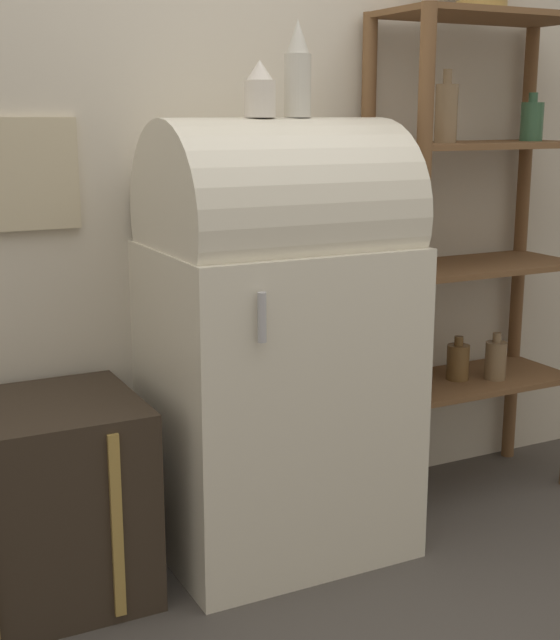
% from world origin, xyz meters
% --- Properties ---
extents(ground_plane, '(12.00, 12.00, 0.00)m').
position_xyz_m(ground_plane, '(0.00, 0.00, 0.00)').
color(ground_plane, '#4C4742').
extents(wall_back, '(7.00, 0.09, 2.70)m').
position_xyz_m(wall_back, '(-0.00, 0.57, 1.35)').
color(wall_back, beige).
rests_on(wall_back, ground_plane).
extents(refrigerator, '(0.75, 0.63, 1.36)m').
position_xyz_m(refrigerator, '(-0.00, 0.25, 0.69)').
color(refrigerator, silver).
rests_on(refrigerator, ground_plane).
extents(suitcase_trunk, '(0.61, 0.50, 0.58)m').
position_xyz_m(suitcase_trunk, '(-0.77, 0.27, 0.29)').
color(suitcase_trunk, '#33281E').
rests_on(suitcase_trunk, ground_plane).
extents(shelf_unit, '(0.76, 0.38, 1.70)m').
position_xyz_m(shelf_unit, '(0.83, 0.34, 0.96)').
color(shelf_unit, brown).
rests_on(shelf_unit, ground_plane).
extents(vase_left, '(0.09, 0.09, 0.16)m').
position_xyz_m(vase_left, '(-0.06, 0.24, 1.43)').
color(vase_left, silver).
rests_on(vase_left, refrigerator).
extents(vase_center, '(0.08, 0.08, 0.28)m').
position_xyz_m(vase_center, '(0.07, 0.26, 1.49)').
color(vase_center, beige).
rests_on(vase_center, refrigerator).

